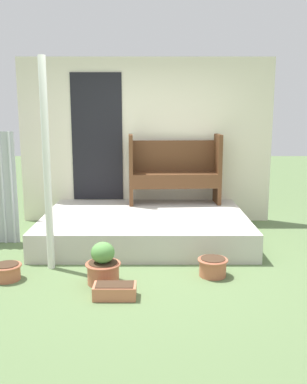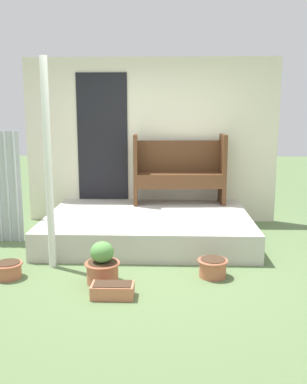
% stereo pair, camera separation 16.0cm
% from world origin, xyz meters
% --- Properties ---
extents(ground_plane, '(24.00, 24.00, 0.00)m').
position_xyz_m(ground_plane, '(0.00, 0.00, 0.00)').
color(ground_plane, '#5B7547').
extents(porch_slab, '(2.81, 2.04, 0.36)m').
position_xyz_m(porch_slab, '(-0.03, 1.02, 0.18)').
color(porch_slab, beige).
rests_on(porch_slab, ground_plane).
extents(house_wall, '(4.01, 0.08, 2.60)m').
position_xyz_m(house_wall, '(-0.07, 2.07, 1.30)').
color(house_wall, beige).
rests_on(house_wall, ground_plane).
extents(support_post, '(0.08, 0.08, 2.37)m').
position_xyz_m(support_post, '(-1.09, -0.10, 1.18)').
color(support_post, white).
rests_on(support_post, ground_plane).
extents(bench, '(1.43, 0.48, 1.07)m').
position_xyz_m(bench, '(0.42, 1.78, 0.91)').
color(bench, '#54331C').
rests_on(bench, porch_slab).
extents(flower_pot_left, '(0.32, 0.32, 0.18)m').
position_xyz_m(flower_pot_left, '(-1.48, -0.45, 0.10)').
color(flower_pot_left, '#B76647').
rests_on(flower_pot_left, ground_plane).
extents(flower_pot_middle, '(0.37, 0.37, 0.45)m').
position_xyz_m(flower_pot_middle, '(-0.43, -0.55, 0.20)').
color(flower_pot_middle, '#B76647').
rests_on(flower_pot_middle, ground_plane).
extents(flower_pot_right, '(0.33, 0.33, 0.20)m').
position_xyz_m(flower_pot_right, '(0.74, -0.34, 0.11)').
color(flower_pot_right, '#B76647').
rests_on(flower_pot_right, ground_plane).
extents(planter_box_rect, '(0.41, 0.22, 0.14)m').
position_xyz_m(planter_box_rect, '(-0.28, -0.90, 0.07)').
color(planter_box_rect, '#C67251').
rests_on(planter_box_rect, ground_plane).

